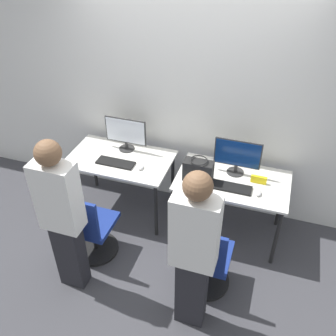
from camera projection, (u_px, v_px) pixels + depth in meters
ground_plane at (164, 239)px, 4.17m from camera, size 20.00×20.00×0.00m
wall_back at (188, 94)px, 3.97m from camera, size 12.00×0.05×2.80m
desk_left at (120, 164)px, 4.21m from camera, size 1.15×0.69×0.74m
monitor_left at (126, 133)px, 4.19m from camera, size 0.48×0.18×0.39m
keyboard_left at (116, 163)px, 4.07m from camera, size 0.42×0.15×0.02m
mouse_left at (141, 167)px, 3.99m from camera, size 0.06×0.09×0.03m
office_chair_left at (90, 230)px, 3.81m from camera, size 0.48×0.48×0.86m
person_left at (62, 214)px, 3.21m from camera, size 0.36×0.21×1.63m
desk_right at (232, 186)px, 3.89m from camera, size 1.15×0.69×0.74m
monitor_right at (237, 156)px, 3.82m from camera, size 0.48×0.18×0.39m
keyboard_right at (230, 187)px, 3.73m from camera, size 0.42×0.15×0.02m
mouse_right at (258, 193)px, 3.64m from camera, size 0.06×0.09×0.03m
office_chair_right at (205, 262)px, 3.48m from camera, size 0.48×0.48×0.86m
person_right at (194, 250)px, 2.88m from camera, size 0.36×0.21×1.63m
handbag at (198, 170)px, 3.78m from camera, size 0.30×0.18×0.25m
placard_right at (259, 180)px, 3.78m from camera, size 0.16×0.03×0.08m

